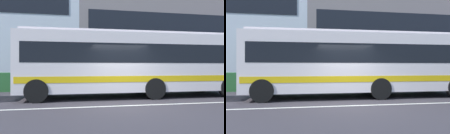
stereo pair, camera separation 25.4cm
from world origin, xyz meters
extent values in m
plane|color=#363239|center=(0.00, 0.00, 0.00)|extent=(160.00, 160.00, 0.00)
cube|color=silver|center=(0.00, 0.00, 0.00)|extent=(60.00, 0.16, 0.01)
cube|color=#2E6D36|center=(-0.59, 6.34, 0.58)|extent=(17.47, 1.10, 1.15)
cube|color=gray|center=(7.83, 14.90, 4.66)|extent=(18.70, 10.01, 9.32)
cube|color=black|center=(7.83, 9.87, 5.41)|extent=(17.20, 0.04, 1.86)
cube|color=silver|center=(0.93, 2.49, 1.73)|extent=(11.17, 2.59, 2.76)
cube|color=black|center=(0.93, 2.49, 2.14)|extent=(10.50, 2.60, 0.88)
cube|color=gold|center=(0.93, 2.49, 0.97)|extent=(10.94, 2.61, 0.28)
cube|color=silver|center=(0.93, 2.49, 3.17)|extent=(10.72, 2.18, 0.12)
cube|color=black|center=(-4.66, 2.53, 2.14)|extent=(0.04, 2.12, 0.97)
cylinder|color=black|center=(-3.66, 1.36, 0.50)|extent=(1.00, 0.29, 1.00)
cylinder|color=black|center=(-3.64, 3.68, 0.50)|extent=(1.00, 0.29, 1.00)
cylinder|color=black|center=(1.61, 1.33, 0.50)|extent=(1.00, 0.29, 1.00)
cylinder|color=black|center=(1.62, 3.65, 0.50)|extent=(1.00, 0.29, 1.00)
cylinder|color=black|center=(5.51, 3.63, 0.50)|extent=(1.00, 0.29, 1.00)
camera|label=1|loc=(-2.27, -8.20, 1.52)|focal=34.82mm
camera|label=2|loc=(-2.02, -8.24, 1.52)|focal=34.82mm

